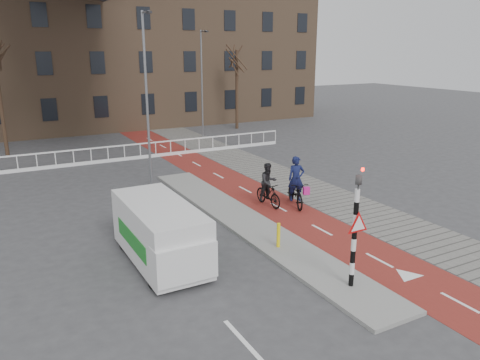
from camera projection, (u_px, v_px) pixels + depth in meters
name	position (u px, v px, depth m)	size (l,w,h in m)	color
ground	(323.00, 258.00, 15.39)	(120.00, 120.00, 0.00)	#38383A
bike_lane	(227.00, 180.00, 24.53)	(2.50, 60.00, 0.01)	maroon
sidewalk	(272.00, 173.00, 25.82)	(3.00, 60.00, 0.01)	slate
curb_island	(246.00, 222.00, 18.43)	(1.80, 16.00, 0.12)	gray
traffic_signal	(356.00, 224.00, 12.86)	(0.80, 0.80, 3.68)	black
bollard	(278.00, 235.00, 15.88)	(0.12, 0.12, 0.85)	yellow
cyclist_near	(296.00, 189.00, 20.35)	(1.41, 2.26, 2.19)	black
cyclist_far	(268.00, 188.00, 20.31)	(0.85, 1.81, 1.92)	black
van	(160.00, 232.00, 14.89)	(1.88, 4.56, 1.96)	silver
railing	(74.00, 161.00, 27.39)	(28.00, 0.10, 0.99)	silver
townhouse_row	(59.00, 34.00, 38.97)	(46.00, 10.00, 15.90)	#7F6047
tree_mid	(0.00, 99.00, 29.21)	(0.24, 0.24, 7.28)	#302015
tree_right	(237.00, 90.00, 39.56)	(0.26, 0.26, 6.57)	#302015
streetlight_near	(147.00, 103.00, 22.25)	(0.12, 0.12, 8.33)	slate
streetlight_right	(202.00, 86.00, 35.02)	(0.12, 0.12, 7.97)	slate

